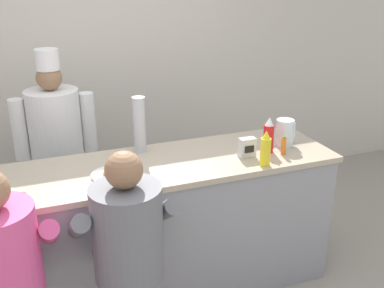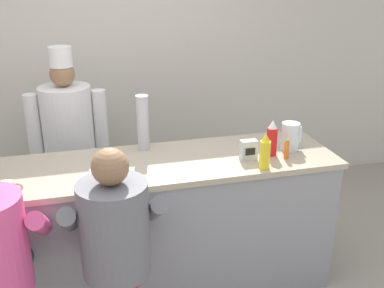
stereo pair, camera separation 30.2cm
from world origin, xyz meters
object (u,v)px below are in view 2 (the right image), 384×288
object	(u,v)px
breakfast_plate	(109,170)
coffee_mug_tan	(8,190)
cup_stack_steel	(143,123)
napkin_dispenser_chrome	(249,150)
mustard_bottle_yellow	(265,152)
diner_seated_grey	(115,232)
cook_in_whites_near	(69,137)
hot_sauce_bottle_orange	(287,150)
water_pitcher_clear	(290,136)
ketchup_bottle_red	(272,139)

from	to	relation	value
breakfast_plate	coffee_mug_tan	distance (m)	0.62
cup_stack_steel	napkin_dispenser_chrome	distance (m)	0.77
mustard_bottle_yellow	napkin_dispenser_chrome	xyz separation A→B (m)	(-0.05, 0.17, -0.05)
mustard_bottle_yellow	breakfast_plate	world-z (taller)	mustard_bottle_yellow
diner_seated_grey	cook_in_whites_near	xyz separation A→B (m)	(-0.23, 1.49, 0.05)
cup_stack_steel	cook_in_whites_near	distance (m)	0.91
mustard_bottle_yellow	cup_stack_steel	world-z (taller)	cup_stack_steel
hot_sauce_bottle_orange	breakfast_plate	distance (m)	1.20
mustard_bottle_yellow	hot_sauce_bottle_orange	distance (m)	0.25
hot_sauce_bottle_orange	water_pitcher_clear	xyz separation A→B (m)	(0.10, 0.14, 0.04)
breakfast_plate	napkin_dispenser_chrome	distance (m)	0.94
breakfast_plate	cook_in_whites_near	size ratio (longest dim) A/B	0.15
water_pitcher_clear	napkin_dispenser_chrome	xyz separation A→B (m)	(-0.35, -0.09, -0.03)
napkin_dispenser_chrome	diner_seated_grey	distance (m)	1.09
coffee_mug_tan	cup_stack_steel	world-z (taller)	cup_stack_steel
ketchup_bottle_red	coffee_mug_tan	bearing A→B (deg)	-173.43
hot_sauce_bottle_orange	coffee_mug_tan	size ratio (longest dim) A/B	1.03
cup_stack_steel	napkin_dispenser_chrome	bearing A→B (deg)	-28.45
hot_sauce_bottle_orange	napkin_dispenser_chrome	bearing A→B (deg)	167.90
ketchup_bottle_red	hot_sauce_bottle_orange	world-z (taller)	ketchup_bottle_red
breakfast_plate	napkin_dispenser_chrome	world-z (taller)	napkin_dispenser_chrome
hot_sauce_bottle_orange	cup_stack_steel	xyz separation A→B (m)	(-0.92, 0.42, 0.14)
water_pitcher_clear	cook_in_whites_near	bearing A→B (deg)	148.59
coffee_mug_tan	cup_stack_steel	xyz separation A→B (m)	(0.86, 0.53, 0.16)
napkin_dispenser_chrome	cook_in_whites_near	xyz separation A→B (m)	(-1.20, 1.04, -0.17)
mustard_bottle_yellow	diner_seated_grey	xyz separation A→B (m)	(-1.01, -0.29, -0.26)
coffee_mug_tan	cook_in_whites_near	size ratio (longest dim) A/B	0.08
mustard_bottle_yellow	napkin_dispenser_chrome	size ratio (longest dim) A/B	1.78
diner_seated_grey	cook_in_whites_near	world-z (taller)	cook_in_whites_near
cup_stack_steel	diner_seated_grey	xyz separation A→B (m)	(-0.30, -0.82, -0.35)
mustard_bottle_yellow	cup_stack_steel	size ratio (longest dim) A/B	0.61
water_pitcher_clear	breakfast_plate	world-z (taller)	water_pitcher_clear
water_pitcher_clear	cook_in_whites_near	world-z (taller)	cook_in_whites_near
coffee_mug_tan	cook_in_whites_near	xyz separation A→B (m)	(0.33, 1.20, -0.15)
water_pitcher_clear	diner_seated_grey	world-z (taller)	diner_seated_grey
coffee_mug_tan	water_pitcher_clear	bearing A→B (deg)	7.66
hot_sauce_bottle_orange	diner_seated_grey	world-z (taller)	diner_seated_grey
mustard_bottle_yellow	napkin_dispenser_chrome	bearing A→B (deg)	104.88
mustard_bottle_yellow	cook_in_whites_near	world-z (taller)	cook_in_whites_near
hot_sauce_bottle_orange	coffee_mug_tan	distance (m)	1.79
ketchup_bottle_red	water_pitcher_clear	distance (m)	0.18
breakfast_plate	cook_in_whites_near	world-z (taller)	cook_in_whites_near
hot_sauce_bottle_orange	diner_seated_grey	xyz separation A→B (m)	(-1.22, -0.40, -0.21)
mustard_bottle_yellow	breakfast_plate	xyz separation A→B (m)	(-0.99, 0.19, -0.10)
ketchup_bottle_red	coffee_mug_tan	world-z (taller)	ketchup_bottle_red
diner_seated_grey	water_pitcher_clear	bearing A→B (deg)	22.53
breakfast_plate	diner_seated_grey	size ratio (longest dim) A/B	0.19
hot_sauce_bottle_orange	breakfast_plate	size ratio (longest dim) A/B	0.53
napkin_dispenser_chrome	ketchup_bottle_red	bearing A→B (deg)	10.18
breakfast_plate	diner_seated_grey	xyz separation A→B (m)	(-0.02, -0.48, -0.16)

